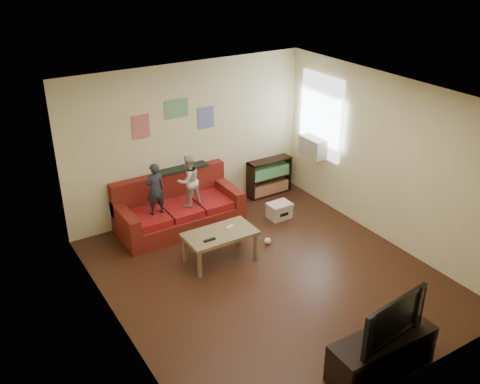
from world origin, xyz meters
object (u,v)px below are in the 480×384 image
child_b (189,181)px  bookshelf (269,179)px  television (387,316)px  child_a (155,189)px  tv_stand (381,354)px  file_box (279,210)px  sofa (178,210)px  coffee_table (220,236)px

child_b → bookshelf: size_ratio=1.01×
bookshelf → television: (-1.57, -4.55, 0.46)m
bookshelf → television: television is taller
child_b → bookshelf: (1.91, 0.40, -0.57)m
child_a → tv_stand: (0.94, -4.15, -0.64)m
bookshelf → television: bearing=-109.0°
child_a → television: 4.26m
child_a → file_box: 2.29m
child_b → bookshelf: 2.03m
sofa → bookshelf: 2.07m
child_a → television: bearing=104.1°
sofa → television: television is taller
file_box → television: (-1.16, -3.63, 0.64)m
file_box → tv_stand: 3.82m
bookshelf → file_box: (-0.40, -0.92, -0.17)m
coffee_table → bookshelf: bearing=38.3°
child_a → child_b: (0.60, 0.00, 0.00)m
sofa → tv_stand: 4.35m
bookshelf → file_box: bearing=-113.7°
television → tv_stand: bearing=0.0°
tv_stand → sofa: bearing=97.4°
tv_stand → television: bearing=0.0°
bookshelf → child_a: bearing=-170.9°
sofa → child_a: size_ratio=2.37×
sofa → television: 4.37m
coffee_table → file_box: bearing=22.2°
child_a → bookshelf: child_a is taller
sofa → file_box: sofa is taller
television → bookshelf: bearing=64.7°
bookshelf → tv_stand: bearing=-109.0°
child_a → file_box: size_ratio=2.17×
file_box → child_b: bearing=161.1°
coffee_table → sofa: bearing=93.4°
child_b → file_box: child_b is taller
sofa → child_b: (0.15, -0.17, 0.58)m
child_b → bookshelf: child_b is taller
file_box → bookshelf: bearing=66.3°
sofa → child_a: bearing=-159.2°
child_a → file_box: bearing=167.5°
bookshelf → television: 4.83m
child_b → television: size_ratio=0.90×
sofa → coffee_table: bearing=-86.6°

